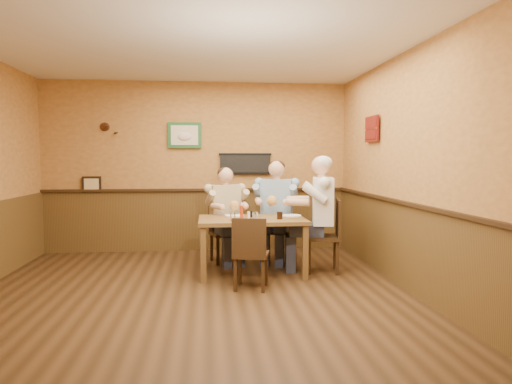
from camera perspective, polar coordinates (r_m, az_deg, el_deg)
The scene contains 17 objects.
room at distance 5.33m, azimuth -6.47°, elevation 5.78°, with size 5.02×5.03×2.81m.
dining_table at distance 6.07m, azimuth -0.52°, elevation -4.13°, with size 1.40×0.90×0.75m.
chair_back_left at distance 6.81m, azimuth -3.86°, elevation -5.06°, with size 0.41×0.41×0.89m, color #342210, non-canonical shape.
chair_back_right at distance 6.87m, azimuth 2.60°, elevation -4.71°, with size 0.44×0.44×0.95m, color #342210, non-canonical shape.
chair_right_end at distance 6.28m, azimuth 8.32°, elevation -5.40°, with size 0.46×0.46×0.99m, color #342210, non-canonical shape.
chair_near_side at distance 5.43m, azimuth -0.61°, elevation -7.58°, with size 0.40×0.40×0.86m, color #342210, non-canonical shape.
diner_tan_shirt at distance 6.78m, azimuth -3.87°, elevation -3.47°, with size 0.58×0.58×1.27m, color #D0BA8F, non-canonical shape.
diner_blue_polo at distance 6.84m, azimuth 2.61°, elevation -3.02°, with size 0.63×0.63×1.35m, color #7F9EBE, non-canonical shape.
diner_white_elder at distance 6.25m, azimuth 8.34°, elevation -3.49°, with size 0.65×0.65×1.41m, color silver, non-canonical shape.
water_glass_left at distance 5.81m, azimuth -2.92°, elevation -3.07°, with size 0.07×0.07×0.10m, color white.
water_glass_mid at distance 5.78m, azimuth -0.09°, elevation -3.08°, with size 0.07×0.07×0.11m, color white.
cola_tumbler at distance 5.95m, azimuth 2.98°, elevation -2.94°, with size 0.07×0.07×0.10m, color black.
hot_sauce_bottle at distance 5.98m, azimuth -1.81°, elevation -2.44°, with size 0.05×0.05×0.19m, color #B53113.
salt_shaker at distance 6.02m, azimuth -0.92°, elevation -2.89°, with size 0.04×0.04×0.09m, color white.
pepper_shaker at distance 6.11m, azimuth -0.63°, elevation -2.78°, with size 0.04×0.04×0.09m, color black.
plate_far_left at distance 6.26m, azimuth -2.73°, elevation -2.95°, with size 0.27×0.27×0.02m, color white.
plate_far_right at distance 6.26m, azimuth 4.52°, elevation -2.96°, with size 0.26×0.26×0.02m, color white.
Camera 1 is at (0.17, -5.16, 1.54)m, focal length 32.00 mm.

